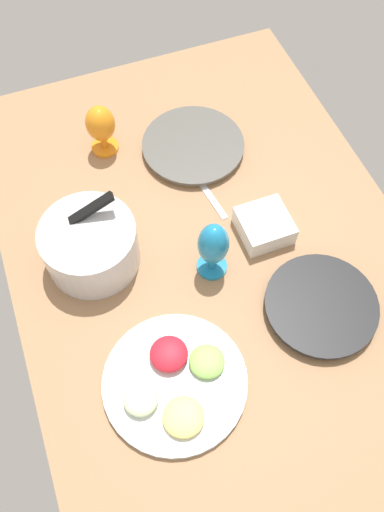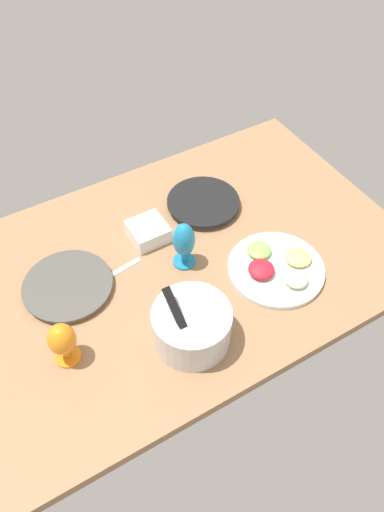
% 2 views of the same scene
% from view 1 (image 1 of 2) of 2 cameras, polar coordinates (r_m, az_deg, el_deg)
% --- Properties ---
extents(ground_plane, '(1.60, 1.04, 0.04)m').
position_cam_1_polar(ground_plane, '(1.40, 2.60, -1.05)').
color(ground_plane, '#99704C').
extents(dinner_plate_left, '(0.28, 0.28, 0.03)m').
position_cam_1_polar(dinner_plate_left, '(1.35, 13.63, -5.24)').
color(dinner_plate_left, '#4C4C51').
rests_on(dinner_plate_left, ground_plane).
extents(dinner_plate_right, '(0.30, 0.30, 0.03)m').
position_cam_1_polar(dinner_plate_right, '(1.59, 0.12, 11.70)').
color(dinner_plate_right, silver).
rests_on(dinner_plate_right, ground_plane).
extents(mixing_bowl, '(0.24, 0.24, 0.19)m').
position_cam_1_polar(mixing_bowl, '(1.35, -10.86, 1.22)').
color(mixing_bowl, silver).
rests_on(mixing_bowl, ground_plane).
extents(fruit_platter, '(0.33, 0.33, 0.05)m').
position_cam_1_polar(fruit_platter, '(1.24, -1.86, -13.32)').
color(fruit_platter, silver).
rests_on(fruit_platter, ground_plane).
extents(hurricane_glass_orange, '(0.08, 0.08, 0.16)m').
position_cam_1_polar(hurricane_glass_orange, '(1.56, -9.75, 13.60)').
color(hurricane_glass_orange, orange).
rests_on(hurricane_glass_orange, ground_plane).
extents(hurricane_glass_blue, '(0.08, 0.08, 0.18)m').
position_cam_1_polar(hurricane_glass_blue, '(1.28, 2.29, 1.07)').
color(hurricane_glass_blue, '#1C7FB3').
rests_on(hurricane_glass_blue, ground_plane).
extents(square_bowl_white, '(0.13, 0.13, 0.06)m').
position_cam_1_polar(square_bowl_white, '(1.41, 7.76, 3.31)').
color(square_bowl_white, white).
rests_on(square_bowl_white, ground_plane).
extents(fork_by_right_plate, '(0.18, 0.04, 0.01)m').
position_cam_1_polar(fork_by_right_plate, '(1.50, 1.86, 6.58)').
color(fork_by_right_plate, silver).
rests_on(fork_by_right_plate, ground_plane).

